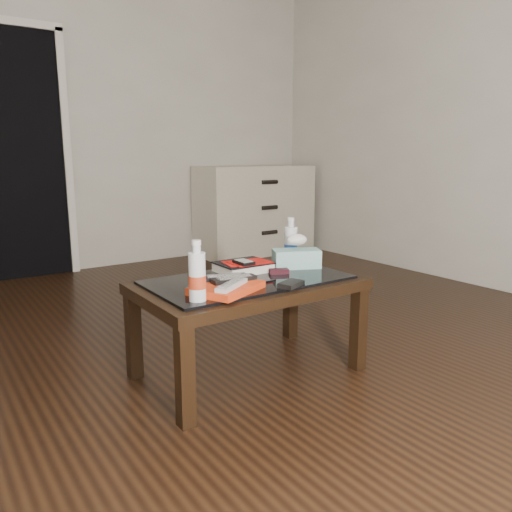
{
  "coord_description": "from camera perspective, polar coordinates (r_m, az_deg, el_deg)",
  "views": [
    {
      "loc": [
        -1.12,
        -2.01,
        1.02
      ],
      "look_at": [
        0.19,
        -0.12,
        0.55
      ],
      "focal_mm": 35.0,
      "sensor_mm": 36.0,
      "label": 1
    }
  ],
  "objects": [
    {
      "name": "water_bottle_left",
      "position": [
        1.93,
        -6.76,
        -1.68
      ],
      "size": [
        0.08,
        0.08,
        0.24
      ],
      "primitive_type": "cylinder",
      "rotation": [
        0.0,
        0.0,
        0.19
      ],
      "color": "silver",
      "rests_on": "coffee_table"
    },
    {
      "name": "flip_phone",
      "position": [
        2.37,
        2.65,
        -1.75
      ],
      "size": [
        0.1,
        0.08,
        0.02
      ],
      "primitive_type": "cube",
      "rotation": [
        0.0,
        0.0,
        -0.43
      ],
      "color": "black",
      "rests_on": "coffee_table"
    },
    {
      "name": "coffee_table",
      "position": [
        2.3,
        -0.9,
        -4.12
      ],
      "size": [
        1.0,
        0.6,
        0.46
      ],
      "color": "black",
      "rests_on": "ground"
    },
    {
      "name": "wallet",
      "position": [
        2.15,
        4.02,
        -3.21
      ],
      "size": [
        0.14,
        0.11,
        0.02
      ],
      "primitive_type": "cube",
      "rotation": [
        0.0,
        0.0,
        0.38
      ],
      "color": "black",
      "rests_on": "coffee_table"
    },
    {
      "name": "dvd_mailers",
      "position": [
        2.39,
        -1.36,
        -0.72
      ],
      "size": [
        0.21,
        0.17,
        0.01
      ],
      "primitive_type": "cube",
      "rotation": [
        0.0,
        0.0,
        -0.2
      ],
      "color": "red",
      "rests_on": "textbook"
    },
    {
      "name": "water_bottle_right",
      "position": [
        2.59,
        3.99,
        1.79
      ],
      "size": [
        0.08,
        0.08,
        0.24
      ],
      "primitive_type": "cylinder",
      "rotation": [
        0.0,
        0.0,
        0.31
      ],
      "color": "white",
      "rests_on": "coffee_table"
    },
    {
      "name": "ipod",
      "position": [
        2.34,
        -1.41,
        -0.69
      ],
      "size": [
        0.07,
        0.1,
        0.02
      ],
      "primitive_type": "cube",
      "rotation": [
        0.0,
        0.0,
        -0.01
      ],
      "color": "black",
      "rests_on": "dvd_mailers"
    },
    {
      "name": "remote_black_front",
      "position": [
        2.11,
        -2.53,
        -2.62
      ],
      "size": [
        0.2,
        0.06,
        0.02
      ],
      "primitive_type": "cube",
      "rotation": [
        0.0,
        0.0,
        -0.05
      ],
      "color": "black",
      "rests_on": "magazines"
    },
    {
      "name": "magazines",
      "position": [
        2.07,
        -3.39,
        -3.65
      ],
      "size": [
        0.34,
        0.3,
        0.03
      ],
      "primitive_type": "cube",
      "rotation": [
        0.0,
        0.0,
        0.41
      ],
      "color": "red",
      "rests_on": "coffee_table"
    },
    {
      "name": "room_shell",
      "position": [
        2.37,
        -6.01,
        26.17
      ],
      "size": [
        5.0,
        5.0,
        5.0
      ],
      "color": "beige",
      "rests_on": "ground"
    },
    {
      "name": "doorway",
      "position": [
        4.53,
        -26.06,
        10.48
      ],
      "size": [
        0.9,
        0.08,
        2.07
      ],
      "color": "black",
      "rests_on": "ground"
    },
    {
      "name": "ground",
      "position": [
        2.51,
        -5.22,
        -12.42
      ],
      "size": [
        5.0,
        5.0,
        0.0
      ],
      "primitive_type": "plane",
      "color": "black",
      "rests_on": "ground"
    },
    {
      "name": "remote_silver",
      "position": [
        2.02,
        -2.8,
        -3.28
      ],
      "size": [
        0.2,
        0.15,
        0.02
      ],
      "primitive_type": "cube",
      "rotation": [
        0.0,
        0.0,
        0.56
      ],
      "color": "#B3B3B8",
      "rests_on": "magazines"
    },
    {
      "name": "textbook",
      "position": [
        2.41,
        -1.47,
        -1.24
      ],
      "size": [
        0.25,
        0.2,
        0.05
      ],
      "primitive_type": "cube",
      "rotation": [
        0.0,
        0.0,
        -0.0
      ],
      "color": "black",
      "rests_on": "coffee_table"
    },
    {
      "name": "tissue_box",
      "position": [
        2.5,
        4.64,
        -0.28
      ],
      "size": [
        0.26,
        0.21,
        0.09
      ],
      "primitive_type": "cube",
      "rotation": [
        0.0,
        0.0,
        -0.45
      ],
      "color": "teal",
      "rests_on": "coffee_table"
    },
    {
      "name": "remote_black_back",
      "position": [
        2.14,
        -3.68,
        -2.41
      ],
      "size": [
        0.21,
        0.1,
        0.02
      ],
      "primitive_type": "cube",
      "rotation": [
        0.0,
        0.0,
        -0.28
      ],
      "color": "black",
      "rests_on": "magazines"
    },
    {
      "name": "dresser",
      "position": [
        5.17,
        -0.15,
        5.26
      ],
      "size": [
        1.2,
        0.53,
        0.9
      ],
      "rotation": [
        0.0,
        0.0,
        0.0
      ],
      "color": "beige",
      "rests_on": "ground"
    }
  ]
}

